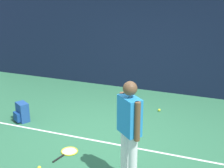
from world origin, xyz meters
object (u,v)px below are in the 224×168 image
tennis_racket (68,152)px  tennis_ball_far_left (139,114)px  backpack (22,113)px  tennis_player (129,126)px  tennis_ball_by_fence (159,110)px  tennis_ball_mid_court (39,168)px  water_bottle (131,149)px

tennis_racket → tennis_ball_far_left: (0.77, 2.09, 0.02)m
backpack → tennis_ball_far_left: backpack is taller
tennis_player → tennis_racket: bearing=-156.7°
tennis_player → backpack: (-2.92, 1.27, -0.76)m
backpack → tennis_ball_by_fence: (2.77, 1.62, -0.18)m
tennis_racket → tennis_ball_far_left: bearing=-6.8°
tennis_ball_by_fence → tennis_ball_mid_court: size_ratio=1.00×
tennis_player → tennis_ball_mid_court: bearing=-129.6°
tennis_player → backpack: size_ratio=3.86×
tennis_racket → tennis_ball_by_fence: tennis_ball_by_fence is taller
tennis_ball_by_fence → water_bottle: (-0.06, -2.11, 0.07)m
tennis_ball_mid_court → tennis_ball_far_left: (0.98, 2.76, 0.00)m
backpack → water_bottle: backpack is taller
tennis_ball_far_left → water_bottle: size_ratio=0.32×
tennis_player → tennis_ball_mid_court: 1.81m
tennis_racket → backpack: (-1.61, 0.85, 0.20)m
backpack → tennis_ball_mid_court: 2.07m
tennis_ball_by_fence → tennis_ball_mid_court: 3.43m
tennis_racket → tennis_ball_mid_court: size_ratio=9.65×
tennis_player → tennis_ball_mid_court: (-1.53, -0.26, -0.93)m
tennis_player → backpack: bearing=-162.6°
backpack → tennis_ball_by_fence: backpack is taller
tennis_ball_by_fence → water_bottle: size_ratio=0.32×
tennis_racket → backpack: size_ratio=1.45×
tennis_ball_mid_court → tennis_player: bearing=9.6°
tennis_racket → tennis_ball_far_left: 2.23m
tennis_ball_far_left → backpack: bearing=-152.4°
backpack → tennis_racket: bearing=2.9°
tennis_ball_by_fence → tennis_ball_mid_court: bearing=-113.6°
tennis_ball_far_left → tennis_player: bearing=-77.7°
tennis_player → tennis_ball_by_fence: tennis_player is taller
tennis_ball_far_left → water_bottle: bearing=-78.9°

